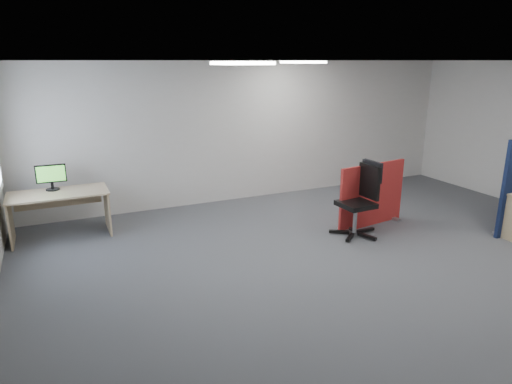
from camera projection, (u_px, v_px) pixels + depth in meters
name	position (u px, v px, depth m)	size (l,w,h in m)	color
floor	(357.00, 262.00, 6.34)	(9.00, 9.00, 0.00)	#4C4F54
ceiling	(370.00, 60.00, 5.59)	(9.00, 7.00, 0.02)	white
wall_back	(254.00, 131.00, 9.03)	(9.00, 0.02, 2.70)	silver
ceiling_lights	(359.00, 63.00, 6.31)	(4.10, 4.10, 0.04)	white
red_divider	(372.00, 196.00, 7.63)	(1.42, 0.30, 1.07)	maroon
second_desk	(59.00, 203.00, 7.15)	(1.47, 0.74, 0.73)	tan
monitor_second	(51.00, 176.00, 7.14)	(0.45, 0.21, 0.41)	black
office_chair	(362.00, 195.00, 7.19)	(0.75, 0.78, 1.17)	black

